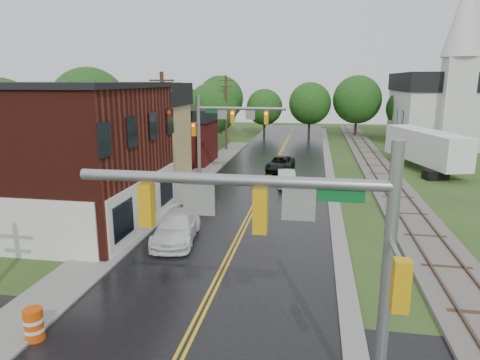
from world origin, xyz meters
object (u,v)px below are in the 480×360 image
(tree_left_a, at_px, (1,124))
(tree_left_e, at_px, (213,110))
(tree_left_b, at_px, (90,108))
(tree_left_c, at_px, (159,115))
(utility_pole_b, at_px, (164,133))
(traffic_signal_near, at_px, (293,235))
(semi_trailer, at_px, (425,147))
(utility_pole_c, at_px, (226,111))
(construction_barrel, at_px, (34,325))
(traffic_signal_far, at_px, (224,123))
(suv_dark, at_px, (280,164))
(brick_building, at_px, (31,155))
(church, at_px, (440,100))
(sedan_silver, at_px, (286,179))
(pickup_white, at_px, (177,227))

(tree_left_a, height_order, tree_left_e, tree_left_a)
(tree_left_b, relative_size, tree_left_c, 1.27)
(utility_pole_b, relative_size, tree_left_e, 1.10)
(traffic_signal_near, bearing_deg, semi_trailer, 72.07)
(traffic_signal_near, height_order, utility_pole_b, utility_pole_b)
(utility_pole_c, relative_size, construction_barrel, 8.06)
(utility_pole_b, height_order, tree_left_c, utility_pole_b)
(tree_left_c, height_order, construction_barrel, tree_left_c)
(traffic_signal_far, xyz_separation_m, suv_dark, (4.27, 5.62, -4.31))
(traffic_signal_near, distance_m, tree_left_a, 30.66)
(brick_building, bearing_deg, church, 50.02)
(church, height_order, utility_pole_c, church)
(utility_pole_c, xyz_separation_m, construction_barrel, (1.80, -40.00, -4.16))
(utility_pole_c, height_order, tree_left_c, utility_pole_c)
(sedan_silver, relative_size, pickup_white, 0.78)
(church, xyz_separation_m, construction_barrel, (-25.00, -49.74, -5.28))
(tree_left_b, bearing_deg, traffic_signal_near, -54.51)
(utility_pole_b, bearing_deg, tree_left_b, 138.14)
(tree_left_a, height_order, pickup_white, tree_left_a)
(traffic_signal_far, xyz_separation_m, sedan_silver, (5.25, -0.47, -4.32))
(church, relative_size, traffic_signal_near, 2.72)
(church, xyz_separation_m, utility_pole_b, (-26.80, -31.74, -1.11))
(church, bearing_deg, semi_trailer, -107.32)
(construction_barrel, bearing_deg, semi_trailer, 58.55)
(tree_left_a, bearing_deg, tree_left_b, 78.69)
(utility_pole_b, xyz_separation_m, semi_trailer, (21.16, 13.65, -2.49))
(traffic_signal_near, distance_m, utility_pole_b, 22.49)
(tree_left_e, distance_m, suv_dark, 16.93)
(tree_left_b, relative_size, construction_barrel, 8.68)
(pickup_white, bearing_deg, utility_pole_b, 105.83)
(church, xyz_separation_m, traffic_signal_near, (-16.53, -51.74, -0.87))
(tree_left_e, height_order, semi_trailer, tree_left_e)
(tree_left_a, bearing_deg, suv_dark, 27.44)
(tree_left_b, bearing_deg, utility_pole_c, 47.61)
(tree_left_e, xyz_separation_m, suv_dark, (9.65, -13.28, -4.15))
(brick_building, distance_m, tree_left_c, 24.94)
(tree_left_a, relative_size, tree_left_e, 1.06)
(tree_left_a, height_order, semi_trailer, tree_left_a)
(utility_pole_c, relative_size, tree_left_c, 1.18)
(tree_left_a, xyz_separation_m, tree_left_e, (11.00, 24.00, -0.30))
(tree_left_e, relative_size, pickup_white, 1.59)
(suv_dark, bearing_deg, sedan_silver, -74.87)
(semi_trailer, xyz_separation_m, construction_barrel, (-19.36, -31.65, -1.68))
(suv_dark, bearing_deg, tree_left_a, -146.55)
(tree_left_e, relative_size, suv_dark, 1.70)
(tree_left_a, bearing_deg, tree_left_e, 65.38)
(semi_trailer, bearing_deg, utility_pole_b, -147.17)
(tree_left_e, height_order, construction_barrel, tree_left_e)
(utility_pole_b, xyz_separation_m, tree_left_c, (-7.05, 17.90, -0.21))
(traffic_signal_near, relative_size, tree_left_b, 0.76)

